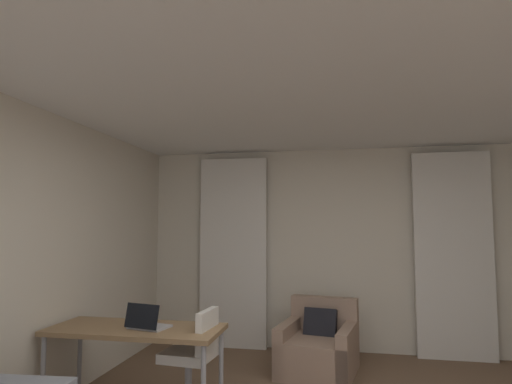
% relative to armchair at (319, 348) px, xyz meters
% --- Properties ---
extents(wall_window, '(5.12, 0.06, 2.60)m').
position_rel_armchair_xyz_m(wall_window, '(0.23, 0.86, 1.04)').
color(wall_window, beige).
rests_on(wall_window, ground).
extents(ceiling, '(5.12, 6.12, 0.06)m').
position_rel_armchair_xyz_m(ceiling, '(0.23, -2.17, 2.37)').
color(ceiling, white).
rests_on(ceiling, wall_left).
extents(curtain_left_panel, '(0.90, 0.06, 2.50)m').
position_rel_armchair_xyz_m(curtain_left_panel, '(-1.15, 0.73, 0.99)').
color(curtain_left_panel, silver).
rests_on(curtain_left_panel, ground).
extents(curtain_right_panel, '(0.90, 0.06, 2.50)m').
position_rel_armchair_xyz_m(curtain_right_panel, '(1.60, 0.73, 0.99)').
color(curtain_right_panel, silver).
rests_on(curtain_right_panel, ground).
extents(armchair, '(0.91, 0.96, 0.76)m').
position_rel_armchair_xyz_m(armchair, '(0.00, 0.00, 0.00)').
color(armchair, '#997A66').
rests_on(armchair, ground).
extents(desk, '(1.48, 0.60, 0.73)m').
position_rel_armchair_xyz_m(desk, '(-1.49, -1.34, 0.41)').
color(desk, olive).
rests_on(desk, ground).
extents(desk_chair, '(0.48, 0.48, 0.88)m').
position_rel_armchair_xyz_m(desk_chair, '(-1.00, -1.26, 0.13)').
color(desk_chair, gray).
rests_on(desk_chair, ground).
extents(laptop, '(0.36, 0.31, 0.22)m').
position_rel_armchair_xyz_m(laptop, '(-1.37, -1.37, 0.51)').
color(laptop, '#ADADB2').
rests_on(laptop, desk).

